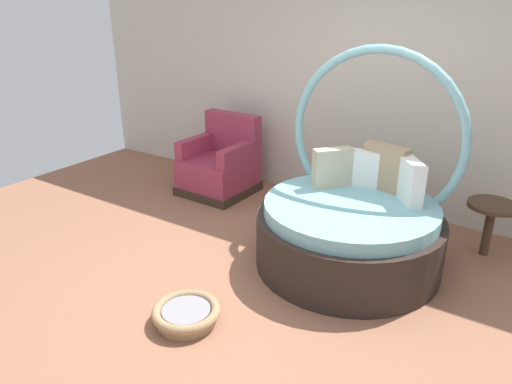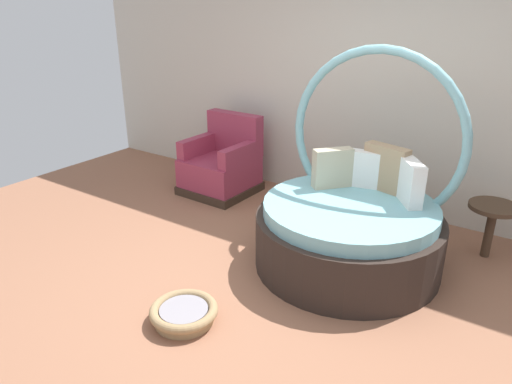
# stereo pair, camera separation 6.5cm
# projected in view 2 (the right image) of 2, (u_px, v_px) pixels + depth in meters

# --- Properties ---
(ground_plane) EXTENTS (8.00, 8.00, 0.02)m
(ground_plane) POSITION_uv_depth(u_px,v_px,m) (255.00, 293.00, 3.88)
(ground_plane) COLOR #936047
(back_wall) EXTENTS (8.00, 0.12, 3.08)m
(back_wall) POSITION_uv_depth(u_px,v_px,m) (375.00, 69.00, 5.03)
(back_wall) COLOR beige
(back_wall) RESTS_ON ground_plane
(round_daybed) EXTENTS (1.63, 1.63, 1.89)m
(round_daybed) POSITION_uv_depth(u_px,v_px,m) (352.00, 222.00, 4.18)
(round_daybed) COLOR #2D231E
(round_daybed) RESTS_ON ground_plane
(red_armchair) EXTENTS (0.82, 0.82, 0.94)m
(red_armchair) POSITION_uv_depth(u_px,v_px,m) (222.00, 166.00, 5.81)
(red_armchair) COLOR #38281E
(red_armchair) RESTS_ON ground_plane
(pet_basket) EXTENTS (0.51, 0.51, 0.13)m
(pet_basket) POSITION_uv_depth(u_px,v_px,m) (184.00, 313.00, 3.50)
(pet_basket) COLOR #9E7F56
(pet_basket) RESTS_ON ground_plane
(side_table) EXTENTS (0.44, 0.44, 0.52)m
(side_table) POSITION_uv_depth(u_px,v_px,m) (493.00, 214.00, 4.27)
(side_table) COLOR #473323
(side_table) RESTS_ON ground_plane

